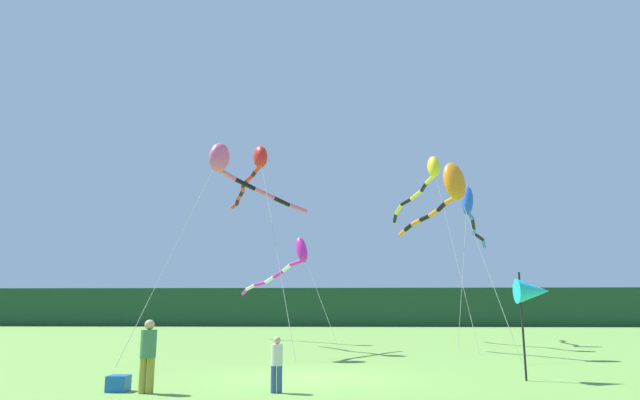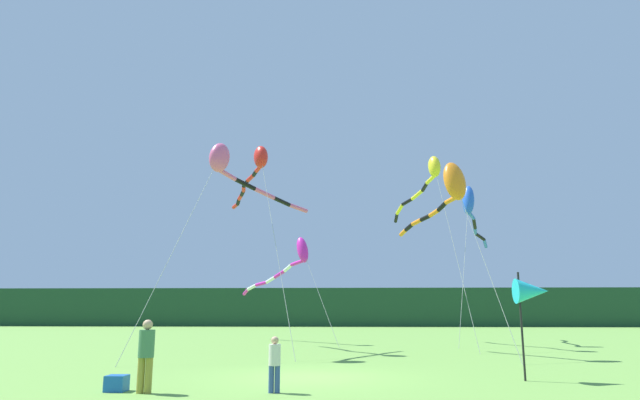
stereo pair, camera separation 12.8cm
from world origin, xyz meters
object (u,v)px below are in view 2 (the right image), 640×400
person_child (275,361)px  kite_yellow (427,178)px  kite_rainbow (229,165)px  kite_red (257,166)px  kite_orange (451,186)px  person_adult (146,352)px  cooler_box (117,383)px  kite_magenta (291,260)px  kite_blue (471,208)px  banner_flag_pole (532,292)px

person_child → kite_yellow: bearing=68.9°
kite_rainbow → kite_red: bearing=76.2°
kite_orange → person_adult: bearing=-132.2°
person_child → cooler_box: (-3.78, 0.07, -0.53)m
person_child → kite_magenta: size_ratio=0.16×
person_adult → kite_red: 15.28m
kite_red → kite_rainbow: bearing=-103.8°
kite_rainbow → kite_orange: bearing=1.1°
kite_magenta → kite_yellow: bearing=-18.8°
kite_magenta → kite_yellow: 9.10m
kite_red → kite_blue: (11.68, 5.59, -1.24)m
kite_orange → cooler_box: bearing=-135.2°
cooler_box → kite_red: (1.09, 12.77, 8.71)m
cooler_box → banner_flag_pole: 11.13m
kite_magenta → kite_rainbow: 9.54m
kite_magenta → kite_rainbow: size_ratio=0.90×
person_adult → kite_orange: (9.27, 10.23, 6.17)m
kite_rainbow → kite_yellow: 11.38m
kite_rainbow → kite_yellow: kite_yellow is taller
banner_flag_pole → kite_rainbow: (-10.30, 7.40, 5.73)m
kite_red → kite_yellow: size_ratio=0.98×
banner_flag_pole → kite_red: bearing=132.6°
banner_flag_pole → kite_magenta: (-8.36, 16.10, 2.32)m
kite_rainbow → person_child: bearing=-70.8°
cooler_box → kite_rainbow: bearing=87.9°
kite_rainbow → kite_orange: size_ratio=1.11×
cooler_box → kite_blue: bearing=55.2°
person_child → kite_magenta: 19.02m
kite_magenta → kite_rainbow: (-1.94, -8.70, 3.41)m
banner_flag_pole → kite_blue: 16.97m
kite_blue → kite_magenta: bearing=179.4°
person_adult → kite_red: kite_red is taller
kite_red → kite_blue: 13.01m
person_child → kite_red: kite_red is taller
person_child → kite_magenta: bearing=94.6°
person_adult → kite_yellow: (9.16, 16.15, 7.98)m
kite_red → banner_flag_pole: bearing=-47.4°
person_child → kite_yellow: 18.95m
cooler_box → kite_blue: kite_blue is taller
kite_blue → banner_flag_pole: bearing=-97.5°
cooler_box → kite_orange: size_ratio=0.06×
cooler_box → kite_magenta: bearing=82.9°
person_child → banner_flag_pole: size_ratio=0.44×
person_adult → person_child: (3.01, 0.20, -0.22)m
person_child → kite_orange: (6.25, 10.03, 6.39)m
person_adult → kite_orange: size_ratio=0.20×
cooler_box → kite_blue: size_ratio=0.05×
person_child → kite_orange: bearing=58.1°
kite_magenta → kite_rainbow: bearing=-102.6°
person_child → kite_red: size_ratio=0.13×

